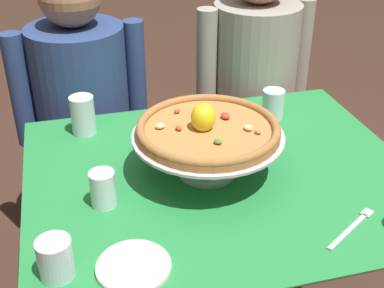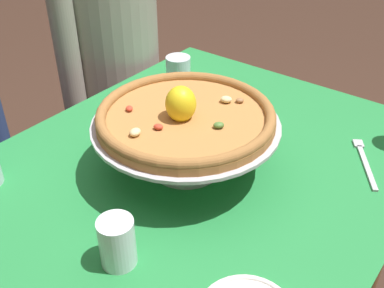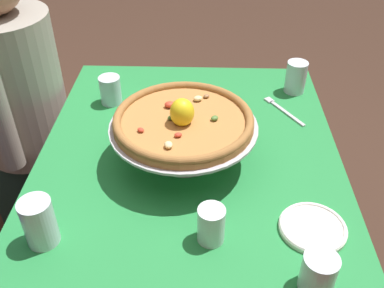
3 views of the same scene
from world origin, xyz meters
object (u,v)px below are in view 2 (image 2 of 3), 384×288
pizza (185,115)px  diner_right (115,80)px  water_glass_back_right (178,74)px  dinner_fork (364,161)px  pizza_stand (186,134)px  water_glass_side_left (118,245)px

pizza → diner_right: 0.80m
water_glass_back_right → pizza: bearing=-138.8°
pizza → diner_right: bearing=59.1°
dinner_fork → pizza: bearing=130.2°
water_glass_back_right → diner_right: bearing=78.8°
pizza_stand → pizza: 0.05m
diner_right → pizza: bearing=-120.9°
pizza → diner_right: diner_right is taller
pizza_stand → dinner_fork: (0.28, -0.33, -0.09)m
pizza_stand → dinner_fork: size_ratio=2.33×
water_glass_back_right → dinner_fork: water_glass_back_right is taller
water_glass_back_right → dinner_fork: size_ratio=0.55×
pizza_stand → water_glass_side_left: size_ratio=4.28×
pizza_stand → pizza: bearing=164.0°
pizza → water_glass_back_right: bearing=41.2°
water_glass_back_right → diner_right: size_ratio=0.08×
dinner_fork → water_glass_back_right: bearing=86.7°
pizza → dinner_fork: pizza is taller
pizza_stand → diner_right: diner_right is taller
dinner_fork → water_glass_side_left: bearing=156.8°
pizza_stand → diner_right: bearing=59.1°
pizza_stand → dinner_fork: pizza_stand is taller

